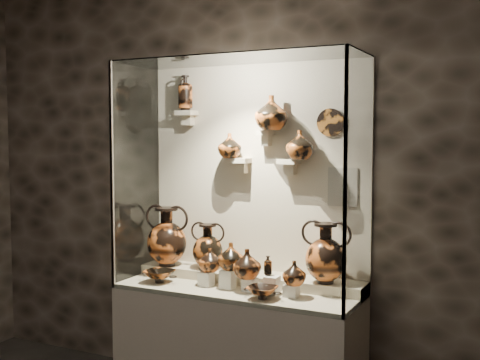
% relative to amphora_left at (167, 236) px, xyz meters
% --- Properties ---
extents(wall_back, '(5.00, 0.02, 3.20)m').
position_rel_amphora_left_xyz_m(wall_back, '(0.65, 0.21, 0.48)').
color(wall_back, black).
rests_on(wall_back, ground).
extents(plinth, '(1.70, 0.60, 0.80)m').
position_rel_amphora_left_xyz_m(plinth, '(0.65, -0.11, -0.72)').
color(plinth, beige).
rests_on(plinth, floor).
extents(front_tier, '(1.68, 0.58, 0.03)m').
position_rel_amphora_left_xyz_m(front_tier, '(0.65, -0.11, -0.31)').
color(front_tier, '#BAAC90').
rests_on(front_tier, plinth).
extents(rear_tier, '(1.70, 0.25, 0.10)m').
position_rel_amphora_left_xyz_m(rear_tier, '(0.65, 0.06, -0.27)').
color(rear_tier, '#BAAC90').
rests_on(rear_tier, plinth).
extents(back_panel, '(1.70, 0.03, 1.60)m').
position_rel_amphora_left_xyz_m(back_panel, '(0.65, 0.20, 0.48)').
color(back_panel, beige).
rests_on(back_panel, plinth).
extents(glass_front, '(1.70, 0.01, 1.60)m').
position_rel_amphora_left_xyz_m(glass_front, '(0.65, -0.41, 0.48)').
color(glass_front, white).
rests_on(glass_front, plinth).
extents(glass_left, '(0.01, 0.60, 1.60)m').
position_rel_amphora_left_xyz_m(glass_left, '(-0.19, -0.11, 0.48)').
color(glass_left, white).
rests_on(glass_left, plinth).
extents(glass_right, '(0.01, 0.60, 1.60)m').
position_rel_amphora_left_xyz_m(glass_right, '(1.50, -0.11, 0.48)').
color(glass_right, white).
rests_on(glass_right, plinth).
extents(glass_top, '(1.70, 0.60, 0.01)m').
position_rel_amphora_left_xyz_m(glass_top, '(0.65, -0.11, 1.27)').
color(glass_top, white).
rests_on(glass_top, back_panel).
extents(frame_post_left, '(0.02, 0.02, 1.60)m').
position_rel_amphora_left_xyz_m(frame_post_left, '(-0.19, -0.40, 0.48)').
color(frame_post_left, gray).
rests_on(frame_post_left, plinth).
extents(frame_post_right, '(0.02, 0.02, 1.60)m').
position_rel_amphora_left_xyz_m(frame_post_right, '(1.49, -0.40, 0.48)').
color(frame_post_right, gray).
rests_on(frame_post_right, plinth).
extents(pedestal_a, '(0.09, 0.09, 0.10)m').
position_rel_amphora_left_xyz_m(pedestal_a, '(0.43, -0.16, -0.24)').
color(pedestal_a, silver).
rests_on(pedestal_a, front_tier).
extents(pedestal_b, '(0.09, 0.09, 0.13)m').
position_rel_amphora_left_xyz_m(pedestal_b, '(0.60, -0.16, -0.23)').
color(pedestal_b, silver).
rests_on(pedestal_b, front_tier).
extents(pedestal_c, '(0.09, 0.09, 0.09)m').
position_rel_amphora_left_xyz_m(pedestal_c, '(0.77, -0.16, -0.25)').
color(pedestal_c, silver).
rests_on(pedestal_c, front_tier).
extents(pedestal_d, '(0.09, 0.09, 0.12)m').
position_rel_amphora_left_xyz_m(pedestal_d, '(0.93, -0.16, -0.23)').
color(pedestal_d, silver).
rests_on(pedestal_d, front_tier).
extents(pedestal_e, '(0.09, 0.09, 0.08)m').
position_rel_amphora_left_xyz_m(pedestal_e, '(1.07, -0.16, -0.25)').
color(pedestal_e, silver).
rests_on(pedestal_e, front_tier).
extents(bracket_ul, '(0.14, 0.12, 0.04)m').
position_rel_amphora_left_xyz_m(bracket_ul, '(0.10, 0.13, 0.93)').
color(bracket_ul, beige).
rests_on(bracket_ul, back_panel).
extents(bracket_ca, '(0.14, 0.12, 0.04)m').
position_rel_amphora_left_xyz_m(bracket_ca, '(0.55, 0.13, 0.58)').
color(bracket_ca, beige).
rests_on(bracket_ca, back_panel).
extents(bracket_cb, '(0.10, 0.12, 0.04)m').
position_rel_amphora_left_xyz_m(bracket_cb, '(0.75, 0.13, 0.78)').
color(bracket_cb, beige).
rests_on(bracket_cb, back_panel).
extents(bracket_cc, '(0.14, 0.12, 0.04)m').
position_rel_amphora_left_xyz_m(bracket_cc, '(0.93, 0.13, 0.58)').
color(bracket_cc, beige).
rests_on(bracket_cc, back_panel).
extents(amphora_left, '(0.44, 0.44, 0.45)m').
position_rel_amphora_left_xyz_m(amphora_left, '(0.00, 0.00, 0.00)').
color(amphora_left, '#BD5A24').
rests_on(amphora_left, rear_tier).
extents(amphora_mid, '(0.29, 0.29, 0.33)m').
position_rel_amphora_left_xyz_m(amphora_mid, '(0.33, 0.04, -0.06)').
color(amphora_mid, '#96481A').
rests_on(amphora_mid, rear_tier).
extents(amphora_right, '(0.33, 0.33, 0.41)m').
position_rel_amphora_left_xyz_m(amphora_right, '(1.24, 0.02, -0.02)').
color(amphora_right, '#BD5A24').
rests_on(amphora_right, rear_tier).
extents(jug_a, '(0.20, 0.20, 0.17)m').
position_rel_amphora_left_xyz_m(jug_a, '(0.45, -0.15, -0.11)').
color(jug_a, '#BD5A24').
rests_on(jug_a, pedestal_a).
extents(jug_b, '(0.21, 0.21, 0.19)m').
position_rel_amphora_left_xyz_m(jug_b, '(0.62, -0.15, -0.07)').
color(jug_b, '#96481A').
rests_on(jug_b, pedestal_b).
extents(jug_c, '(0.25, 0.25, 0.20)m').
position_rel_amphora_left_xyz_m(jug_c, '(0.76, -0.17, -0.10)').
color(jug_c, '#BD5A24').
rests_on(jug_c, pedestal_c).
extents(jug_e, '(0.20, 0.20, 0.16)m').
position_rel_amphora_left_xyz_m(jug_e, '(1.09, -0.17, -0.13)').
color(jug_e, '#BD5A24').
rests_on(jug_e, pedestal_e).
extents(lekythos_small, '(0.08, 0.08, 0.15)m').
position_rel_amphora_left_xyz_m(lekythos_small, '(0.90, -0.15, -0.10)').
color(lekythos_small, '#96481A').
rests_on(lekythos_small, pedestal_d).
extents(kylix_left, '(0.31, 0.28, 0.11)m').
position_rel_amphora_left_xyz_m(kylix_left, '(0.09, -0.23, -0.24)').
color(kylix_left, '#96481A').
rests_on(kylix_left, front_tier).
extents(kylix_right, '(0.30, 0.27, 0.10)m').
position_rel_amphora_left_xyz_m(kylix_right, '(0.92, -0.30, -0.24)').
color(kylix_right, '#BD5A24').
rests_on(kylix_right, front_tier).
extents(lekythos_tall, '(0.15, 0.15, 0.30)m').
position_rel_amphora_left_xyz_m(lekythos_tall, '(0.10, 0.12, 1.09)').
color(lekythos_tall, '#BD5A24').
rests_on(lekythos_tall, bracket_ul).
extents(ovoid_vase_a, '(0.22, 0.22, 0.18)m').
position_rel_amphora_left_xyz_m(ovoid_vase_a, '(0.49, 0.09, 0.68)').
color(ovoid_vase_a, '#96481A').
rests_on(ovoid_vase_a, bracket_ca).
extents(ovoid_vase_b, '(0.29, 0.29, 0.24)m').
position_rel_amphora_left_xyz_m(ovoid_vase_b, '(0.83, 0.06, 0.91)').
color(ovoid_vase_b, '#96481A').
rests_on(ovoid_vase_b, bracket_cb).
extents(ovoid_vase_c, '(0.25, 0.25, 0.20)m').
position_rel_amphora_left_xyz_m(ovoid_vase_c, '(1.03, 0.08, 0.69)').
color(ovoid_vase_c, '#96481A').
rests_on(ovoid_vase_c, bracket_cc).
extents(wall_plate, '(0.19, 0.02, 0.19)m').
position_rel_amphora_left_xyz_m(wall_plate, '(1.21, 0.18, 0.85)').
color(wall_plate, '#AC6322').
rests_on(wall_plate, back_panel).
extents(info_placard, '(0.20, 0.01, 0.27)m').
position_rel_amphora_left_xyz_m(info_placard, '(1.30, 0.18, 0.41)').
color(info_placard, beige).
rests_on(info_placard, back_panel).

